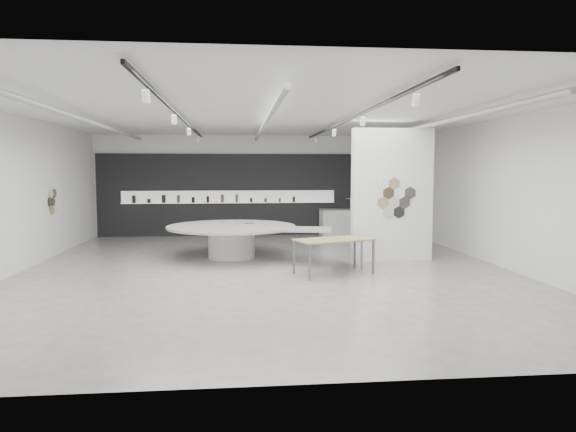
{
  "coord_description": "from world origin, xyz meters",
  "views": [
    {
      "loc": [
        -0.7,
        -12.65,
        2.45
      ],
      "look_at": [
        0.67,
        1.2,
        1.23
      ],
      "focal_mm": 32.0,
      "sensor_mm": 36.0,
      "label": 1
    }
  ],
  "objects": [
    {
      "name": "partition_column",
      "position": [
        3.5,
        1.0,
        1.8
      ],
      "size": [
        2.2,
        0.38,
        3.6
      ],
      "color": "white",
      "rests_on": "ground"
    },
    {
      "name": "sample_table_wood",
      "position": [
        1.56,
        -0.75,
        0.78
      ],
      "size": [
        2.0,
        1.45,
        0.84
      ],
      "rotation": [
        0.0,
        0.0,
        0.34
      ],
      "color": "#A68556",
      "rests_on": "ground"
    },
    {
      "name": "display_island",
      "position": [
        -0.81,
        1.78,
        0.6
      ],
      "size": [
        4.9,
        4.26,
        0.93
      ],
      "rotation": [
        0.0,
        0.0,
        -0.19
      ],
      "color": "white",
      "rests_on": "ground"
    },
    {
      "name": "sample_table_stone",
      "position": [
        1.81,
        0.23,
        0.65
      ],
      "size": [
        1.5,
        0.98,
        0.71
      ],
      "rotation": [
        0.0,
        0.0,
        -0.22
      ],
      "color": "gray",
      "rests_on": "ground"
    },
    {
      "name": "back_wall_display",
      "position": [
        -0.08,
        6.93,
        1.54
      ],
      "size": [
        11.8,
        0.27,
        3.1
      ],
      "color": "black",
      "rests_on": "ground"
    },
    {
      "name": "kitchen_counter",
      "position": [
        3.32,
        6.54,
        0.51
      ],
      "size": [
        1.83,
        0.82,
        1.41
      ],
      "rotation": [
        0.0,
        0.0,
        0.07
      ],
      "color": "white",
      "rests_on": "ground"
    },
    {
      "name": "room",
      "position": [
        -0.09,
        -0.0,
        2.07
      ],
      "size": [
        12.02,
        14.02,
        3.82
      ],
      "color": "#989590",
      "rests_on": "ground"
    }
  ]
}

